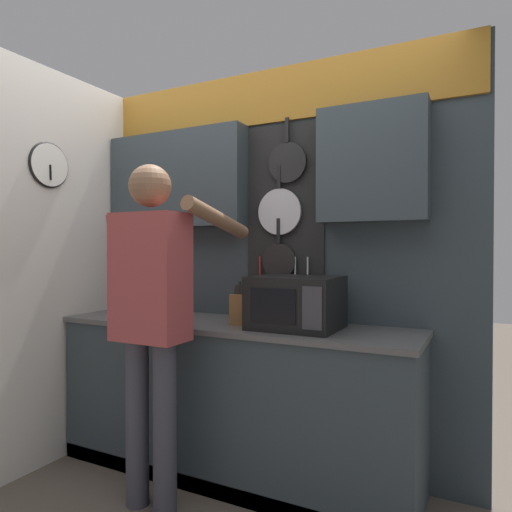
% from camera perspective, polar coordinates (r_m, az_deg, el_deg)
% --- Properties ---
extents(ground_plane, '(14.00, 14.00, 0.00)m').
position_cam_1_polar(ground_plane, '(3.01, -2.97, -25.60)').
color(ground_plane, brown).
extents(base_cabinet_counter, '(2.18, 0.59, 0.91)m').
position_cam_1_polar(base_cabinet_counter, '(2.84, -3.01, -17.46)').
color(base_cabinet_counter, '#2D383D').
rests_on(base_cabinet_counter, ground_plane).
extents(back_wall_unit, '(2.75, 0.20, 2.47)m').
position_cam_1_polar(back_wall_unit, '(2.94, -0.77, 3.80)').
color(back_wall_unit, '#2D383D').
rests_on(back_wall_unit, ground_plane).
extents(side_wall, '(0.07, 1.60, 2.47)m').
position_cam_1_polar(side_wall, '(3.12, -25.04, -0.96)').
color(side_wall, silver).
rests_on(side_wall, ground_plane).
extents(microwave, '(0.47, 0.40, 0.29)m').
position_cam_1_polar(microwave, '(2.53, 5.05, -5.80)').
color(microwave, black).
rests_on(microwave, base_cabinet_counter).
extents(knife_block, '(0.12, 0.15, 0.26)m').
position_cam_1_polar(knife_block, '(2.67, -1.52, -6.53)').
color(knife_block, brown).
rests_on(knife_block, base_cabinet_counter).
extents(utensil_crock, '(0.12, 0.12, 0.34)m').
position_cam_1_polar(utensil_crock, '(3.10, -13.79, -5.69)').
color(utensil_crock, white).
rests_on(utensil_crock, base_cabinet_counter).
extents(person, '(0.54, 0.69, 1.77)m').
position_cam_1_polar(person, '(2.42, -12.87, -5.70)').
color(person, '#383842').
rests_on(person, ground_plane).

